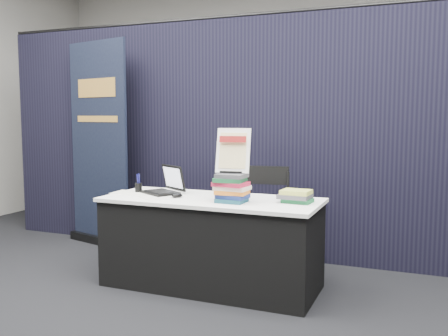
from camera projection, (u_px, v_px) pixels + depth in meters
floor at (181, 309)px, 3.69m from camera, size 8.00×8.00×0.00m
wall_back at (308, 93)px, 7.19m from camera, size 8.00×0.02×3.50m
drape_partition at (253, 138)px, 5.04m from camera, size 6.00×0.08×2.40m
display_table at (211, 242)px, 4.16m from camera, size 1.80×0.75×0.75m
laptop at (163, 187)px, 4.37m from camera, size 0.39×0.40×0.24m
mouse at (177, 196)px, 4.15m from camera, size 0.10×0.12×0.03m
brochure_left at (131, 193)px, 4.41m from camera, size 0.33×0.24×0.00m
brochure_mid at (154, 197)px, 4.14m from camera, size 0.34×0.33×0.00m
brochure_right at (163, 194)px, 4.30m from camera, size 0.35×0.27×0.00m
pen_cup at (138, 188)px, 4.43m from camera, size 0.08×0.08×0.08m
book_stack_tall at (232, 188)px, 3.91m from camera, size 0.25×0.20×0.23m
book_stack_short at (296, 196)px, 3.90m from camera, size 0.24×0.19×0.10m
info_sign at (233, 151)px, 3.90m from camera, size 0.28×0.16×0.37m
pullup_banner at (99, 156)px, 5.47m from camera, size 0.94×0.34×2.23m
stacking_chair at (260, 216)px, 4.43m from camera, size 0.50×0.50×0.97m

